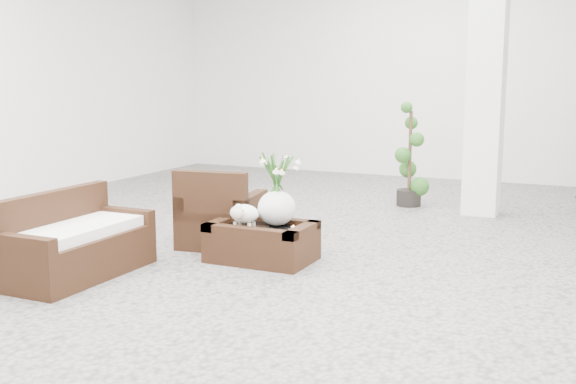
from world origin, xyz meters
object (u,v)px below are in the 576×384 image
at_px(coffee_table, 262,244).
at_px(loveseat, 77,235).
at_px(armchair, 222,207).
at_px(topiary, 410,155).

relative_size(coffee_table, loveseat, 0.69).
distance_m(armchair, loveseat, 1.52).
height_order(armchair, topiary, topiary).
height_order(loveseat, topiary, topiary).
height_order(armchair, loveseat, armchair).
bearing_deg(armchair, topiary, -120.07).
bearing_deg(coffee_table, topiary, 81.32).
bearing_deg(topiary, coffee_table, -98.68).
height_order(coffee_table, armchair, armchair).
relative_size(armchair, loveseat, 0.59).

